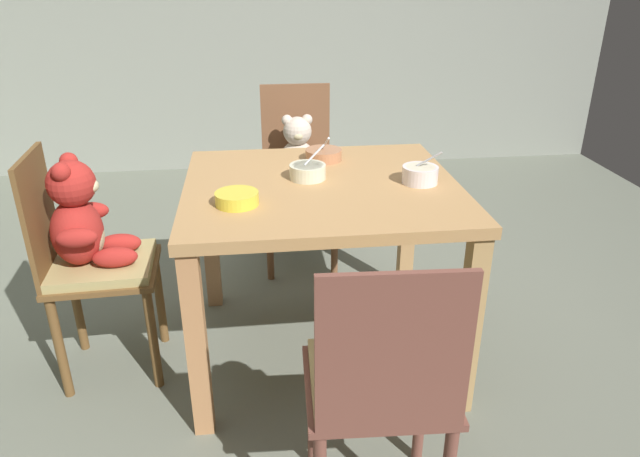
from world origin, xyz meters
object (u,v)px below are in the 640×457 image
teddy_chair_near_left (85,238)px  porridge_bowl_terracotta_far_center (324,154)px  teddy_chair_far_center (298,164)px  teddy_chair_near_front (382,366)px  dining_table (322,210)px  porridge_bowl_white_near_right (420,174)px  porridge_bowl_cream_center (308,171)px  porridge_bowl_yellow_near_left (237,198)px

teddy_chair_near_left → porridge_bowl_terracotta_far_center: (0.93, 0.31, 0.19)m
teddy_chair_far_center → teddy_chair_near_front: (0.08, -1.70, -0.01)m
dining_table → porridge_bowl_white_near_right: bearing=-5.9°
porridge_bowl_cream_center → porridge_bowl_terracotta_far_center: 0.24m
porridge_bowl_yellow_near_left → porridge_bowl_terracotta_far_center: porridge_bowl_terracotta_far_center is taller
teddy_chair_far_center → dining_table: bearing=1.7°
dining_table → porridge_bowl_yellow_near_left: 0.39m
teddy_chair_far_center → teddy_chair_near_left: teddy_chair_far_center is taller
teddy_chair_near_front → porridge_bowl_terracotta_far_center: 1.15m
teddy_chair_near_left → porridge_bowl_cream_center: (0.84, 0.09, 0.20)m
teddy_chair_far_center → teddy_chair_near_left: bearing=-44.2°
teddy_chair_near_front → porridge_bowl_white_near_right: bearing=-18.4°
teddy_chair_near_front → dining_table: bearing=6.9°
dining_table → porridge_bowl_white_near_right: porridge_bowl_white_near_right is taller
dining_table → teddy_chair_near_left: 0.89m
porridge_bowl_terracotta_far_center → teddy_chair_near_left: bearing=-161.5°
teddy_chair_near_front → porridge_bowl_white_near_right: (0.31, 0.80, 0.25)m
teddy_chair_near_left → dining_table: bearing=-1.1°
teddy_chair_far_center → porridge_bowl_terracotta_far_center: (0.06, -0.57, 0.22)m
teddy_chair_near_front → porridge_bowl_yellow_near_left: (-0.38, 0.66, 0.24)m
teddy_chair_near_left → porridge_bowl_yellow_near_left: size_ratio=6.07×
teddy_chair_far_center → teddy_chair_near_left: 1.24m
teddy_chair_near_left → teddy_chair_far_center: bearing=42.6°
teddy_chair_far_center → teddy_chair_near_left: (-0.87, -0.88, 0.03)m
porridge_bowl_terracotta_far_center → porridge_bowl_yellow_near_left: bearing=-127.9°
porridge_bowl_white_near_right → teddy_chair_near_left: bearing=179.4°
dining_table → porridge_bowl_terracotta_far_center: size_ratio=6.31×
teddy_chair_near_left → porridge_bowl_cream_center: bearing=3.0°
teddy_chair_near_front → porridge_bowl_white_near_right: size_ratio=6.51×
teddy_chair_near_left → porridge_bowl_terracotta_far_center: bearing=15.7°
porridge_bowl_cream_center → porridge_bowl_terracotta_far_center: (0.09, 0.23, -0.01)m
dining_table → teddy_chair_far_center: 0.86m
teddy_chair_near_left → porridge_bowl_terracotta_far_center: 1.00m
dining_table → porridge_bowl_yellow_near_left: bearing=-150.8°
porridge_bowl_cream_center → porridge_bowl_terracotta_far_center: size_ratio=0.87×
dining_table → porridge_bowl_terracotta_far_center: 0.32m
dining_table → teddy_chair_near_front: (0.06, -0.84, -0.10)m
dining_table → teddy_chair_far_center: size_ratio=1.09×
dining_table → porridge_bowl_white_near_right: size_ratio=7.50×
teddy_chair_far_center → porridge_bowl_yellow_near_left: teddy_chair_far_center is taller
porridge_bowl_terracotta_far_center → teddy_chair_near_front: bearing=-89.2°
dining_table → porridge_bowl_white_near_right: (0.37, -0.04, 0.15)m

